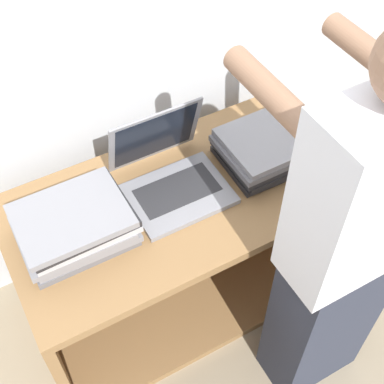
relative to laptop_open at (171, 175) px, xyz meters
The scene contains 6 objects.
ground_plane 0.80m from the laptop_open, 90.00° to the right, with size 12.00×12.00×0.00m, color gray.
cart 0.38m from the laptop_open, 90.00° to the left, with size 1.22×0.64×0.65m.
laptop_open is the anchor object (origin of this frame).
laptop_stack_left 0.38m from the laptop_open, behind, with size 0.37×0.28×0.14m.
laptop_stack_right 0.38m from the laptop_open, ahead, with size 0.36×0.28×0.12m.
person 0.64m from the laptop_open, 63.98° to the right, with size 0.40×0.52×1.54m.
Camera 1 is at (-0.54, -0.75, 2.08)m, focal length 50.00 mm.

